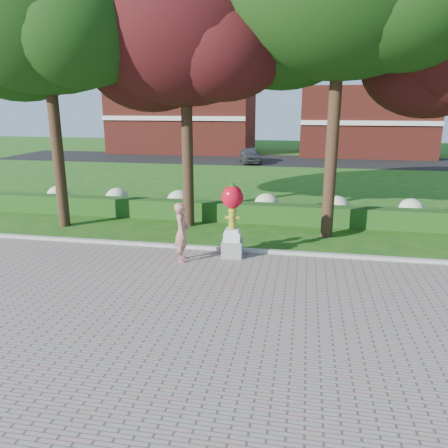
% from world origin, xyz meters
% --- Properties ---
extents(ground, '(100.00, 100.00, 0.00)m').
position_xyz_m(ground, '(0.00, 0.00, 0.00)').
color(ground, '#1A5515').
rests_on(ground, ground).
extents(walkway, '(40.00, 14.00, 0.04)m').
position_xyz_m(walkway, '(0.00, -4.00, 0.02)').
color(walkway, gray).
rests_on(walkway, ground).
extents(curb, '(40.00, 0.18, 0.15)m').
position_xyz_m(curb, '(0.00, 3.00, 0.07)').
color(curb, '#ADADA5').
rests_on(curb, ground).
extents(lawn_hedge, '(24.00, 0.70, 0.80)m').
position_xyz_m(lawn_hedge, '(0.00, 7.00, 0.40)').
color(lawn_hedge, '#1D4012').
rests_on(lawn_hedge, ground).
extents(hydrangea_row, '(20.10, 1.10, 0.99)m').
position_xyz_m(hydrangea_row, '(0.57, 8.00, 0.55)').
color(hydrangea_row, '#BCC798').
rests_on(hydrangea_row, ground).
extents(street, '(50.00, 8.00, 0.02)m').
position_xyz_m(street, '(0.00, 28.00, 0.01)').
color(street, black).
rests_on(street, ground).
extents(building_left, '(14.00, 8.00, 7.00)m').
position_xyz_m(building_left, '(-10.00, 34.00, 3.50)').
color(building_left, maroon).
rests_on(building_left, ground).
extents(building_right, '(12.00, 8.00, 6.40)m').
position_xyz_m(building_right, '(8.00, 34.00, 3.20)').
color(building_right, maroon).
rests_on(building_right, ground).
extents(tree_far_left, '(9.00, 7.68, 11.66)m').
position_xyz_m(tree_far_left, '(-7.11, 5.09, 7.96)').
color(tree_far_left, black).
rests_on(tree_far_left, ground).
extents(tree_mid_left, '(8.25, 7.04, 10.69)m').
position_xyz_m(tree_mid_left, '(-2.10, 6.08, 7.30)').
color(tree_mid_left, black).
rests_on(tree_mid_left, ground).
extents(hydrant_sculpture, '(0.70, 0.69, 2.41)m').
position_xyz_m(hydrant_sculpture, '(0.39, 2.50, 1.32)').
color(hydrant_sculpture, gray).
rests_on(hydrant_sculpture, walkway).
extents(woman, '(0.58, 0.76, 1.87)m').
position_xyz_m(woman, '(-1.09, 1.79, 0.98)').
color(woman, '#A96C61').
rests_on(woman, walkway).
extents(parked_car, '(2.49, 4.12, 1.31)m').
position_xyz_m(parked_car, '(-2.03, 25.90, 0.68)').
color(parked_car, '#3D3F45').
rests_on(parked_car, street).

